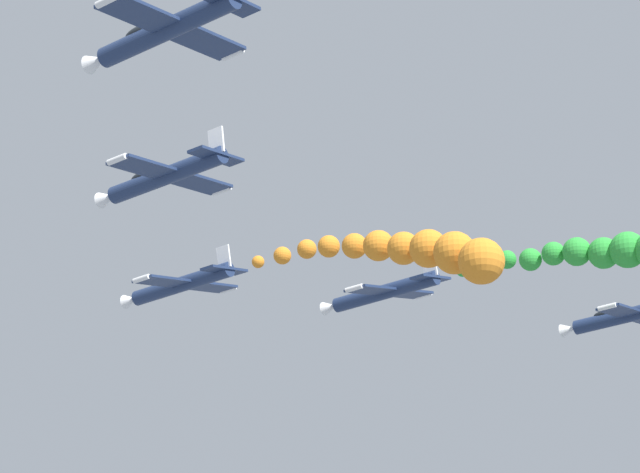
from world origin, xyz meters
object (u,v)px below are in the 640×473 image
Objects in this scene: airplane_lead at (180,284)px; airplane_right_inner at (383,292)px; airplane_left_inner at (165,176)px; airplane_left_outer at (165,30)px; airplane_right_outer at (627,315)px.

airplane_right_inner is (11.51, -9.64, 0.71)m from airplane_lead.
airplane_lead is 1.00× the size of airplane_left_inner.
airplane_left_outer reaches higher than airplane_lead.
airplane_left_inner is at bearing 162.55° from airplane_right_outer.
airplane_left_outer is 1.00× the size of airplane_right_outer.
airplane_right_inner is 1.00× the size of airplane_left_outer.
airplane_lead reaches higher than airplane_right_outer.
airplane_right_outer is (24.90, -22.62, -0.08)m from airplane_lead.
airplane_left_inner is at bearing 43.39° from airplane_left_outer.
airplane_lead is 16.82m from airplane_left_inner.
airplane_left_inner is at bearing -177.49° from airplane_right_inner.
airplane_left_outer is 49.20m from airplane_right_outer.
airplane_right_inner is 37.67m from airplane_left_outer.
airplane_right_inner is 18.66m from airplane_right_outer.
airplane_right_inner reaches higher than airplane_right_outer.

